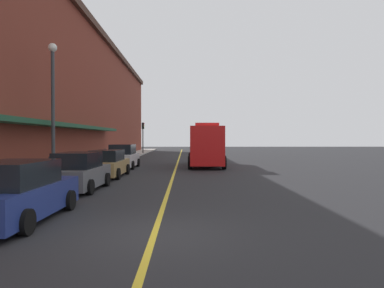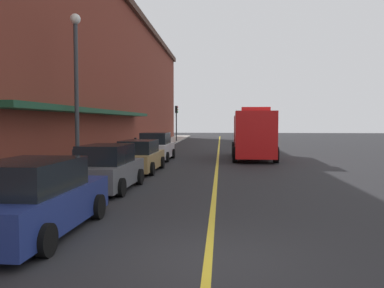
% 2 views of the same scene
% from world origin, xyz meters
% --- Properties ---
extents(ground_plane, '(112.00, 112.00, 0.00)m').
position_xyz_m(ground_plane, '(0.00, 25.00, 0.00)').
color(ground_plane, '#232326').
extents(sidewalk_left, '(2.40, 70.00, 0.15)m').
position_xyz_m(sidewalk_left, '(-6.20, 25.00, 0.07)').
color(sidewalk_left, '#ADA8A0').
rests_on(sidewalk_left, ground).
extents(lane_center_stripe, '(0.16, 70.00, 0.01)m').
position_xyz_m(lane_center_stripe, '(0.00, 25.00, 0.00)').
color(lane_center_stripe, gold).
rests_on(lane_center_stripe, ground).
extents(brick_building_left, '(10.20, 64.00, 12.61)m').
position_xyz_m(brick_building_left, '(-11.91, 23.99, 6.31)').
color(brick_building_left, maroon).
rests_on(brick_building_left, ground).
extents(parked_car_0, '(2.20, 4.76, 1.69)m').
position_xyz_m(parked_car_0, '(-3.96, 1.35, 0.79)').
color(parked_car_0, navy).
rests_on(parked_car_0, ground).
extents(parked_car_1, '(2.07, 4.24, 1.69)m').
position_xyz_m(parked_car_1, '(-3.95, 7.12, 0.79)').
color(parked_car_1, '#595B60').
rests_on(parked_car_1, ground).
extents(parked_car_2, '(2.02, 4.66, 1.60)m').
position_xyz_m(parked_car_2, '(-3.87, 12.48, 0.76)').
color(parked_car_2, '#A5844C').
rests_on(parked_car_2, ground).
extents(parked_car_3, '(2.13, 4.31, 1.82)m').
position_xyz_m(parked_car_3, '(-4.04, 18.50, 0.85)').
color(parked_car_3, silver).
rests_on(parked_car_3, ground).
extents(fire_truck, '(2.93, 7.62, 3.41)m').
position_xyz_m(fire_truck, '(2.38, 19.91, 1.62)').
color(fire_truck, red).
rests_on(fire_truck, ground).
extents(parking_meter_0, '(0.14, 0.18, 1.33)m').
position_xyz_m(parking_meter_0, '(-5.35, 18.21, 1.06)').
color(parking_meter_0, '#4C4C51').
rests_on(parking_meter_0, sidewalk_left).
extents(parking_meter_1, '(0.14, 0.18, 1.33)m').
position_xyz_m(parking_meter_1, '(-5.35, 7.51, 1.06)').
color(parking_meter_1, '#4C4C51').
rests_on(parking_meter_1, sidewalk_left).
extents(street_lamp_left, '(0.44, 0.44, 6.94)m').
position_xyz_m(street_lamp_left, '(-5.95, 9.41, 4.40)').
color(street_lamp_left, '#33383D').
rests_on(street_lamp_left, sidewalk_left).
extents(traffic_light_near, '(0.38, 0.36, 4.30)m').
position_xyz_m(traffic_light_near, '(-5.29, 41.24, 3.16)').
color(traffic_light_near, '#232326').
rests_on(traffic_light_near, sidewalk_left).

